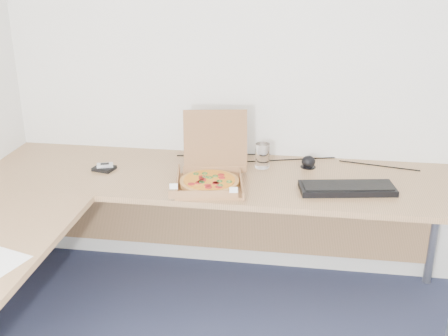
% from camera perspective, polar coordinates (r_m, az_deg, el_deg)
% --- Properties ---
extents(room_shell, '(3.50, 3.50, 2.50)m').
position_cam_1_polar(room_shell, '(1.42, 10.32, -3.60)').
color(room_shell, silver).
rests_on(room_shell, ground).
extents(desk, '(2.50, 2.20, 0.73)m').
position_cam_1_polar(desk, '(2.65, -9.05, -4.37)').
color(desk, '#A2774D').
rests_on(desk, ground).
extents(pizza_box, '(0.33, 0.39, 0.34)m').
position_cam_1_polar(pizza_box, '(2.81, -1.43, -0.97)').
color(pizza_box, '#95643C').
rests_on(pizza_box, desk).
extents(drinking_glass, '(0.08, 0.08, 0.13)m').
position_cam_1_polar(drinking_glass, '(3.03, 3.92, 1.26)').
color(drinking_glass, silver).
rests_on(drinking_glass, desk).
extents(keyboard, '(0.48, 0.24, 0.03)m').
position_cam_1_polar(keyboard, '(2.81, 12.40, -2.04)').
color(keyboard, black).
rests_on(keyboard, desk).
extents(wallet, '(0.12, 0.11, 0.02)m').
position_cam_1_polar(wallet, '(3.08, -12.09, -0.03)').
color(wallet, black).
rests_on(wallet, desk).
extents(phone, '(0.09, 0.07, 0.02)m').
position_cam_1_polar(phone, '(3.07, -12.01, 0.28)').
color(phone, '#B2B5BA').
rests_on(phone, wallet).
extents(dome_speaker, '(0.08, 0.08, 0.07)m').
position_cam_1_polar(dome_speaker, '(3.07, 8.58, 0.69)').
color(dome_speaker, black).
rests_on(dome_speaker, desk).
extents(cable_bundle, '(0.65, 0.13, 0.01)m').
position_cam_1_polar(cable_bundle, '(3.17, 6.70, 0.86)').
color(cable_bundle, black).
rests_on(cable_bundle, desk).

